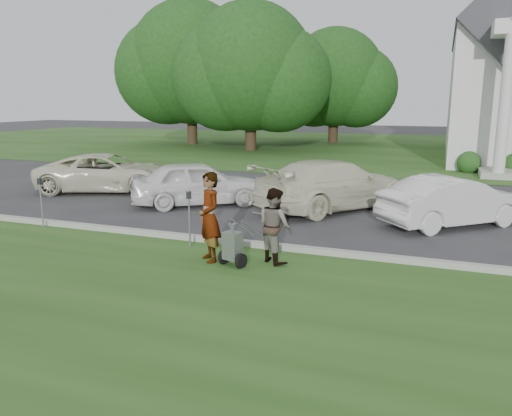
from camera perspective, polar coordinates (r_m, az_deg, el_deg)
The scene contains 16 objects.
ground at distance 11.25m, azimuth -2.65°, elevation -5.13°, with size 120.00×120.00×0.00m, color #333335.
grass_strip at distance 8.74m, azimuth -10.48°, elevation -10.54°, with size 80.00×7.00×0.01m, color #274A19.
church_lawn at distance 37.27m, azimuth 13.88°, elevation 6.72°, with size 80.00×30.00×0.01m, color #274A19.
curb at distance 11.72m, azimuth -1.60°, elevation -4.03°, with size 80.00×0.18×0.15m, color #9E9E93.
tree_left at distance 34.18m, azimuth -0.66°, elevation 15.18°, with size 10.63×8.40×9.71m.
tree_far at distance 39.41m, azimuth -7.50°, elevation 15.53°, with size 11.64×9.20×10.73m.
tree_back at distance 40.73m, azimuth 8.97°, elevation 14.02°, with size 9.61×7.60×8.89m.
striping_cart at distance 10.25m, azimuth -2.66°, elevation -4.42°, with size 0.72×1.13×0.98m.
person_left at distance 10.47m, azimuth -5.34°, elevation -1.12°, with size 0.69×0.45×1.90m, color #999999.
person_right at distance 10.39m, azimuth 2.12°, elevation -2.07°, with size 0.77×0.60×1.58m, color #999999.
parking_meter_near at distance 11.52m, azimuth -7.64°, elevation -0.45°, with size 0.10×0.09×1.35m.
parking_meter_far at distance 14.40m, azimuth -23.38°, elevation 1.25°, with size 0.10×0.09×1.37m.
car_a at distance 19.44m, azimuth -16.59°, elevation 3.88°, with size 2.33×5.06×1.41m, color beige.
car_b at distance 16.28m, azimuth -6.65°, elevation 2.86°, with size 1.72×4.26×1.45m, color white.
car_c at distance 15.80m, azimuth 8.87°, elevation 2.69°, with size 2.17×5.34×1.55m, color #EBE8C8.
car_d at distance 14.51m, azimuth 21.62°, elevation 0.73°, with size 1.44×4.12×1.36m, color silver.
Camera 1 is at (4.22, -9.88, 3.36)m, focal length 35.00 mm.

